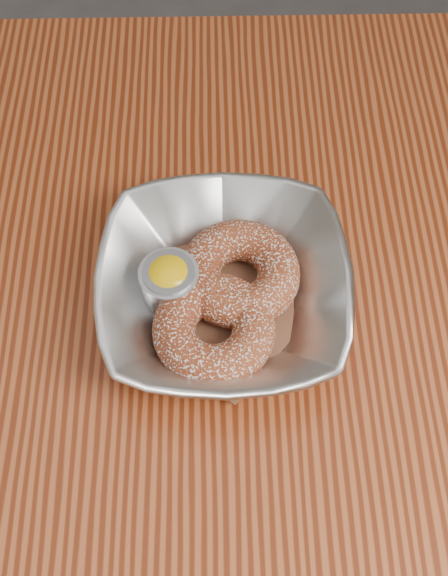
{
  "coord_description": "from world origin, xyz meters",
  "views": [
    {
      "loc": [
        -0.02,
        -0.29,
        1.3
      ],
      "look_at": [
        -0.02,
        0.0,
        0.78
      ],
      "focal_mm": 42.0,
      "sensor_mm": 36.0,
      "label": 1
    }
  ],
  "objects_px": {
    "table": "(239,350)",
    "donut_front": "(214,329)",
    "donut_back": "(239,273)",
    "ramekin": "(170,282)",
    "serving_bowl": "(224,289)"
  },
  "relations": [
    {
      "from": "donut_back",
      "to": "ramekin",
      "type": "bearing_deg",
      "value": -171.25
    },
    {
      "from": "table",
      "to": "donut_front",
      "type": "bearing_deg",
      "value": -124.6
    },
    {
      "from": "serving_bowl",
      "to": "donut_front",
      "type": "bearing_deg",
      "value": -103.35
    },
    {
      "from": "donut_back",
      "to": "table",
      "type": "bearing_deg",
      "value": -85.62
    },
    {
      "from": "donut_front",
      "to": "ramekin",
      "type": "distance_m",
      "value": 0.06
    },
    {
      "from": "table",
      "to": "donut_front",
      "type": "xyz_separation_m",
      "value": [
        -0.03,
        -0.04,
        0.13
      ]
    },
    {
      "from": "donut_front",
      "to": "ramekin",
      "type": "xyz_separation_m",
      "value": [
        -0.04,
        0.05,
        0.0
      ]
    },
    {
      "from": "table",
      "to": "ramekin",
      "type": "bearing_deg",
      "value": 171.87
    },
    {
      "from": "donut_back",
      "to": "donut_front",
      "type": "bearing_deg",
      "value": -113.21
    },
    {
      "from": "donut_back",
      "to": "ramekin",
      "type": "distance_m",
      "value": 0.06
    },
    {
      "from": "table",
      "to": "ramekin",
      "type": "distance_m",
      "value": 0.15
    },
    {
      "from": "serving_bowl",
      "to": "donut_front",
      "type": "relative_size",
      "value": 2.1
    },
    {
      "from": "donut_front",
      "to": "ramekin",
      "type": "height_order",
      "value": "ramekin"
    },
    {
      "from": "table",
      "to": "donut_front",
      "type": "distance_m",
      "value": 0.14
    },
    {
      "from": "ramekin",
      "to": "donut_back",
      "type": "bearing_deg",
      "value": 8.75
    }
  ]
}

